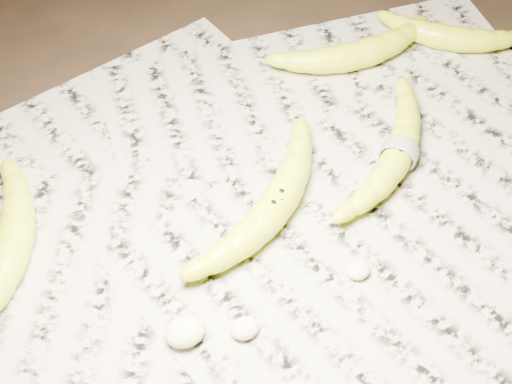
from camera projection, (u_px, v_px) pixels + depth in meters
name	position (u px, v px, depth m)	size (l,w,h in m)	color
ground	(268.00, 242.00, 0.77)	(3.00, 3.00, 0.00)	black
newspaper_patch	(256.00, 222.00, 0.79)	(0.90, 0.70, 0.01)	#A2A08B
banana_left_b	(12.00, 246.00, 0.74)	(0.20, 0.06, 0.04)	yellow
banana_center	(275.00, 204.00, 0.77)	(0.22, 0.06, 0.04)	yellow
banana_taped	(400.00, 152.00, 0.82)	(0.21, 0.06, 0.04)	yellow
banana_upper_a	(359.00, 52.00, 0.93)	(0.20, 0.06, 0.04)	yellow
banana_upper_b	(450.00, 36.00, 0.95)	(0.17, 0.06, 0.03)	yellow
measuring_tape	(400.00, 152.00, 0.82)	(0.04, 0.04, 0.00)	white
flesh_chunk_a	(185.00, 330.00, 0.69)	(0.04, 0.03, 0.02)	beige
flesh_chunk_b	(245.00, 326.00, 0.69)	(0.03, 0.02, 0.02)	beige
flesh_chunk_c	(359.00, 269.00, 0.74)	(0.03, 0.02, 0.01)	beige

